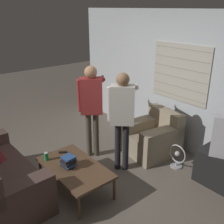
# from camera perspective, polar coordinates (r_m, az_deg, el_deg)

# --- Properties ---
(ground_plane) EXTENTS (16.00, 16.00, 0.00)m
(ground_plane) POSITION_cam_1_polar(r_m,az_deg,el_deg) (4.38, -5.96, -14.25)
(ground_plane) COLOR #665B51
(wall_back) EXTENTS (5.20, 0.08, 2.55)m
(wall_back) POSITION_cam_1_polar(r_m,az_deg,el_deg) (5.10, 12.78, 6.70)
(wall_back) COLOR #ADB2B7
(wall_back) RESTS_ON ground_plane
(armchair_beige) EXTENTS (0.89, 0.95, 0.80)m
(armchair_beige) POSITION_cam_1_polar(r_m,az_deg,el_deg) (4.97, 9.03, -5.36)
(armchair_beige) COLOR gray
(armchair_beige) RESTS_ON ground_plane
(coffee_table) EXTENTS (1.19, 0.67, 0.40)m
(coffee_table) POSITION_cam_1_polar(r_m,az_deg,el_deg) (3.99, -8.11, -12.03)
(coffee_table) COLOR brown
(coffee_table) RESTS_ON ground_plane
(person_left_standing) EXTENTS (0.57, 0.77, 1.68)m
(person_left_standing) POSITION_cam_1_polar(r_m,az_deg,el_deg) (4.54, -4.48, 2.40)
(person_left_standing) COLOR #4C4233
(person_left_standing) RESTS_ON ground_plane
(person_right_standing) EXTENTS (0.51, 0.79, 1.67)m
(person_right_standing) POSITION_cam_1_polar(r_m,az_deg,el_deg) (4.12, 2.27, 0.22)
(person_right_standing) COLOR black
(person_right_standing) RESTS_ON ground_plane
(book_stack) EXTENTS (0.22, 0.21, 0.17)m
(book_stack) POSITION_cam_1_polar(r_m,az_deg,el_deg) (3.93, -9.51, -10.57)
(book_stack) COLOR black
(book_stack) RESTS_ON coffee_table
(soda_can) EXTENTS (0.07, 0.07, 0.13)m
(soda_can) POSITION_cam_1_polar(r_m,az_deg,el_deg) (4.17, -14.12, -9.35)
(soda_can) COLOR #238E47
(soda_can) RESTS_ON coffee_table
(spare_remote) EXTENTS (0.11, 0.13, 0.02)m
(spare_remote) POSITION_cam_1_polar(r_m,az_deg,el_deg) (4.32, -10.64, -8.60)
(spare_remote) COLOR black
(spare_remote) RESTS_ON coffee_table
(floor_fan) EXTENTS (0.34, 0.20, 0.42)m
(floor_fan) POSITION_cam_1_polar(r_m,az_deg,el_deg) (4.67, 14.00, -9.32)
(floor_fan) COLOR #A8A8AD
(floor_fan) RESTS_ON ground_plane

